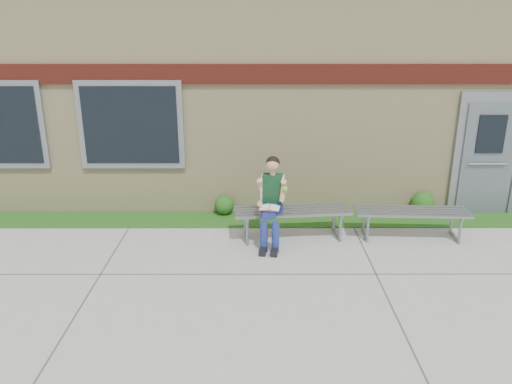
{
  "coord_description": "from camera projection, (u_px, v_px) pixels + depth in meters",
  "views": [
    {
      "loc": [
        -0.75,
        -5.94,
        3.48
      ],
      "look_at": [
        -0.74,
        1.7,
        0.85
      ],
      "focal_mm": 35.0,
      "sensor_mm": 36.0,
      "label": 1
    }
  ],
  "objects": [
    {
      "name": "shrub_east",
      "position": [
        423.0,
        203.0,
        9.37
      ],
      "size": [
        0.43,
        0.43,
        0.43
      ],
      "primitive_type": "sphere",
      "color": "#2B5316",
      "rests_on": "grass_strip"
    },
    {
      "name": "girl",
      "position": [
        272.0,
        199.0,
        8.02
      ],
      "size": [
        0.51,
        0.88,
        1.44
      ],
      "rotation": [
        0.0,
        0.0,
        -0.15
      ],
      "color": "navy",
      "rests_on": "ground"
    },
    {
      "name": "bench_left",
      "position": [
        292.0,
        216.0,
        8.34
      ],
      "size": [
        1.98,
        0.72,
        0.5
      ],
      "rotation": [
        0.0,
        0.0,
        0.1
      ],
      "color": "gray",
      "rests_on": "ground"
    },
    {
      "name": "ground",
      "position": [
        311.0,
        292.0,
        6.75
      ],
      "size": [
        80.0,
        80.0,
        0.0
      ],
      "primitive_type": "plane",
      "color": "#9E9E99",
      "rests_on": "ground"
    },
    {
      "name": "bench_right",
      "position": [
        411.0,
        217.0,
        8.35
      ],
      "size": [
        1.9,
        0.61,
        0.49
      ],
      "rotation": [
        0.0,
        0.0,
        -0.05
      ],
      "color": "gray",
      "rests_on": "ground"
    },
    {
      "name": "shrub_mid",
      "position": [
        224.0,
        205.0,
        9.38
      ],
      "size": [
        0.36,
        0.36,
        0.36
      ],
      "primitive_type": "sphere",
      "color": "#2B5316",
      "rests_on": "grass_strip"
    },
    {
      "name": "grass_strip",
      "position": [
        296.0,
        219.0,
        9.21
      ],
      "size": [
        16.0,
        0.8,
        0.02
      ],
      "primitive_type": "cube",
      "color": "#2B5316",
      "rests_on": "ground"
    },
    {
      "name": "school_building",
      "position": [
        287.0,
        83.0,
        11.73
      ],
      "size": [
        16.2,
        6.22,
        4.2
      ],
      "color": "beige",
      "rests_on": "ground"
    }
  ]
}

